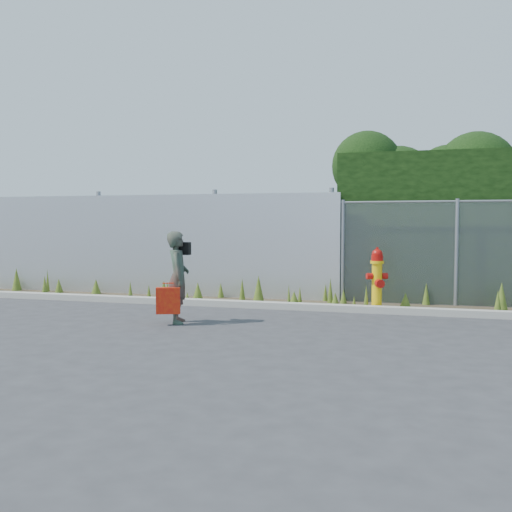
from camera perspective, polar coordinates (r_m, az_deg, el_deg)
The scene contains 8 objects.
ground at distance 8.90m, azimuth -0.58°, elevation -6.99°, with size 80.00×80.00×0.00m, color #363538.
curb at distance 10.61m, azimuth 2.15°, elevation -4.98°, with size 16.00×0.22×0.12m, color #A6A296.
weed_strip at distance 11.25m, azimuth 3.10°, elevation -4.08°, with size 16.00×1.32×0.54m.
corrugated_fence at distance 12.77m, azimuth -10.84°, elevation 1.09°, with size 8.50×0.21×2.30m.
fire_hydrant at distance 10.56m, azimuth 11.99°, elevation -2.36°, with size 0.39×0.34×1.15m.
woman at distance 9.14m, azimuth -7.81°, elevation -2.12°, with size 0.53×0.35×1.46m, color #106A4F.
red_tote_bag at distance 8.98m, azimuth -8.77°, elevation -4.43°, with size 0.37×0.14×0.48m.
black_shoulder_bag at distance 9.19m, azimuth -7.41°, elevation 0.76°, with size 0.27×0.11×0.20m.
Camera 1 is at (2.46, -8.41, 1.61)m, focal length 40.00 mm.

